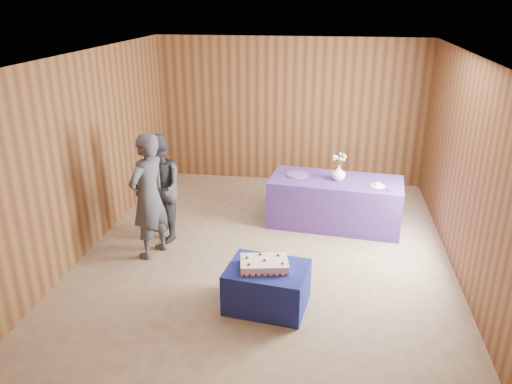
% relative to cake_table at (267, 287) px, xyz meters
% --- Properties ---
extents(ground, '(6.00, 6.00, 0.00)m').
position_rel_cake_table_xyz_m(ground, '(-0.17, 1.32, -0.25)').
color(ground, tan).
rests_on(ground, ground).
extents(room_shell, '(5.04, 6.04, 2.72)m').
position_rel_cake_table_xyz_m(room_shell, '(-0.17, 1.32, 1.55)').
color(room_shell, brown).
rests_on(room_shell, ground).
extents(cake_table, '(0.98, 0.81, 0.50)m').
position_rel_cake_table_xyz_m(cake_table, '(0.00, 0.00, 0.00)').
color(cake_table, navy).
rests_on(cake_table, ground).
extents(serving_table, '(2.08, 1.10, 0.75)m').
position_rel_cake_table_xyz_m(serving_table, '(0.75, 2.37, 0.12)').
color(serving_table, '#512F82').
rests_on(serving_table, ground).
extents(sheet_cake, '(0.62, 0.48, 0.13)m').
position_rel_cake_table_xyz_m(sheet_cake, '(-0.04, -0.00, 0.30)').
color(sheet_cake, white).
rests_on(sheet_cake, cake_table).
extents(vase, '(0.24, 0.24, 0.23)m').
position_rel_cake_table_xyz_m(vase, '(0.77, 2.36, 0.61)').
color(vase, white).
rests_on(vase, serving_table).
extents(flower_spray, '(0.21, 0.21, 0.16)m').
position_rel_cake_table_xyz_m(flower_spray, '(0.77, 2.36, 0.86)').
color(flower_spray, '#316127').
rests_on(flower_spray, vase).
extents(platter, '(0.42, 0.42, 0.02)m').
position_rel_cake_table_xyz_m(platter, '(0.14, 2.47, 0.51)').
color(platter, '#6B50A1').
rests_on(platter, serving_table).
extents(plate, '(0.23, 0.23, 0.01)m').
position_rel_cake_table_xyz_m(plate, '(1.35, 2.17, 0.51)').
color(plate, white).
rests_on(plate, serving_table).
extents(cake_slice, '(0.06, 0.05, 0.07)m').
position_rel_cake_table_xyz_m(cake_slice, '(1.35, 2.17, 0.54)').
color(cake_slice, white).
rests_on(cake_slice, plate).
extents(knife, '(0.26, 0.09, 0.00)m').
position_rel_cake_table_xyz_m(knife, '(1.41, 2.04, 0.50)').
color(knife, silver).
rests_on(knife, serving_table).
extents(guest_left, '(0.62, 0.74, 1.74)m').
position_rel_cake_table_xyz_m(guest_left, '(-1.74, 0.99, 0.62)').
color(guest_left, '#3B3C46').
rests_on(guest_left, ground).
extents(guest_right, '(0.95, 0.98, 1.58)m').
position_rel_cake_table_xyz_m(guest_right, '(-1.77, 1.45, 0.54)').
color(guest_right, '#32333C').
rests_on(guest_right, ground).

